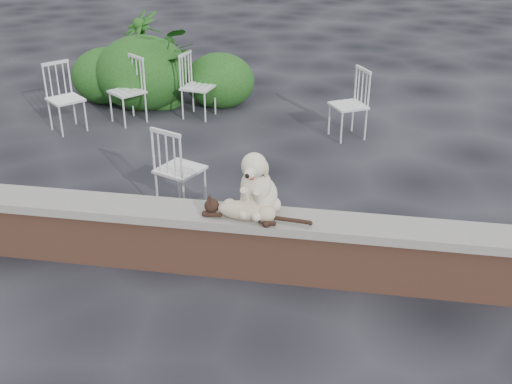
% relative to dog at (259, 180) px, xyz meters
% --- Properties ---
extents(ground, '(60.00, 60.00, 0.00)m').
position_rel_dog_xyz_m(ground, '(-0.61, -0.07, -0.88)').
color(ground, black).
rests_on(ground, ground).
extents(brick_wall, '(6.00, 0.30, 0.50)m').
position_rel_dog_xyz_m(brick_wall, '(-0.61, -0.07, -0.63)').
color(brick_wall, brown).
rests_on(brick_wall, ground).
extents(capstone, '(6.20, 0.40, 0.08)m').
position_rel_dog_xyz_m(capstone, '(-0.61, -0.07, -0.34)').
color(capstone, slate).
rests_on(capstone, brick_wall).
extents(dog, '(0.48, 0.58, 0.61)m').
position_rel_dog_xyz_m(dog, '(0.00, 0.00, 0.00)').
color(dog, beige).
rests_on(dog, capstone).
extents(cat, '(1.13, 0.45, 0.19)m').
position_rel_dog_xyz_m(cat, '(-0.08, -0.15, -0.21)').
color(cat, tan).
rests_on(cat, capstone).
extents(chair_c, '(0.73, 0.73, 0.94)m').
position_rel_dog_xyz_m(chair_c, '(-1.00, 1.01, -0.41)').
color(chair_c, white).
rests_on(chair_c, ground).
extents(chair_e, '(0.65, 0.65, 0.94)m').
position_rel_dog_xyz_m(chair_e, '(-1.55, 3.86, -0.41)').
color(chair_e, white).
rests_on(chair_e, ground).
extents(chair_b, '(0.79, 0.79, 0.94)m').
position_rel_dog_xyz_m(chair_b, '(-2.49, 3.47, -0.41)').
color(chair_b, white).
rests_on(chair_b, ground).
extents(chair_d, '(0.77, 0.77, 0.94)m').
position_rel_dog_xyz_m(chair_d, '(0.64, 3.39, -0.41)').
color(chair_d, white).
rests_on(chair_d, ground).
extents(chair_a, '(0.79, 0.79, 0.94)m').
position_rel_dog_xyz_m(chair_a, '(-3.20, 3.00, -0.41)').
color(chair_a, white).
rests_on(chair_a, ground).
extents(potted_plant_a, '(1.23, 1.09, 1.30)m').
position_rel_dog_xyz_m(potted_plant_a, '(-2.16, 4.28, -0.24)').
color(potted_plant_a, '#194413').
rests_on(potted_plant_a, ground).
extents(potted_plant_b, '(1.00, 1.00, 1.27)m').
position_rel_dog_xyz_m(potted_plant_b, '(-2.80, 5.08, -0.25)').
color(potted_plant_b, '#194413').
rests_on(potted_plant_b, ground).
extents(shrubbery, '(2.88, 1.39, 1.14)m').
position_rel_dog_xyz_m(shrubbery, '(-2.42, 4.32, -0.43)').
color(shrubbery, '#194413').
rests_on(shrubbery, ground).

